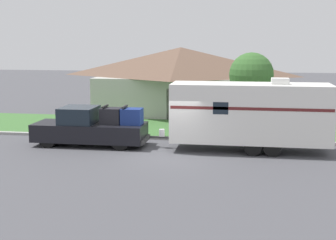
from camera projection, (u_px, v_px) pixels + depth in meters
The scene contains 8 objects.
ground_plane at pixel (171, 157), 21.38m from camera, with size 120.00×120.00×0.00m, color #47474C.
curb_strip at pixel (182, 139), 25.02m from camera, with size 80.00×0.30×0.14m.
lawn_strip at pixel (189, 127), 28.59m from camera, with size 80.00×7.00×0.03m.
house_across_street at pixel (181, 79), 34.26m from camera, with size 12.50×7.45×4.79m.
pickup_truck at pixel (91, 128), 23.66m from camera, with size 5.75×2.06×2.05m.
travel_trailer at pixel (250, 113), 22.29m from camera, with size 8.65×2.29×3.53m.
mailbox at pixel (198, 118), 25.56m from camera, with size 0.48×0.20×1.39m.
tree_in_yard at pixel (251, 75), 25.64m from camera, with size 2.43×2.43×4.63m.
Camera 1 is at (3.09, -20.57, 5.24)m, focal length 50.00 mm.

